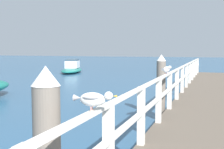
{
  "coord_description": "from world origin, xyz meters",
  "views": [
    {
      "loc": [
        0.15,
        0.84,
        2.12
      ],
      "look_at": [
        -3.8,
        11.77,
        1.1
      ],
      "focal_mm": 46.26,
      "sensor_mm": 36.0,
      "label": 1
    }
  ],
  "objects_px": {
    "boat_1": "(72,68)",
    "dock_piling_far": "(161,86)",
    "seagull_foreground": "(93,99)",
    "seagull_background": "(167,69)"
  },
  "relations": [
    {
      "from": "seagull_background",
      "to": "dock_piling_far",
      "type": "bearing_deg",
      "value": 124.15
    },
    {
      "from": "seagull_background",
      "to": "boat_1",
      "type": "xyz_separation_m",
      "value": [
        -11.13,
        15.84,
        -1.21
      ]
    },
    {
      "from": "seagull_foreground",
      "to": "seagull_background",
      "type": "height_order",
      "value": "same"
    },
    {
      "from": "seagull_foreground",
      "to": "seagull_background",
      "type": "bearing_deg",
      "value": 175.03
    },
    {
      "from": "seagull_foreground",
      "to": "seagull_background",
      "type": "distance_m",
      "value": 4.79
    },
    {
      "from": "dock_piling_far",
      "to": "seagull_foreground",
      "type": "xyz_separation_m",
      "value": [
        0.39,
        -6.12,
        0.62
      ]
    },
    {
      "from": "boat_1",
      "to": "dock_piling_far",
      "type": "bearing_deg",
      "value": -71.0
    },
    {
      "from": "seagull_foreground",
      "to": "boat_1",
      "type": "bearing_deg",
      "value": -156.69
    },
    {
      "from": "dock_piling_far",
      "to": "seagull_foreground",
      "type": "relative_size",
      "value": 4.1
    },
    {
      "from": "seagull_foreground",
      "to": "seagull_background",
      "type": "xyz_separation_m",
      "value": [
        -0.01,
        4.79,
        0.0
      ]
    }
  ]
}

